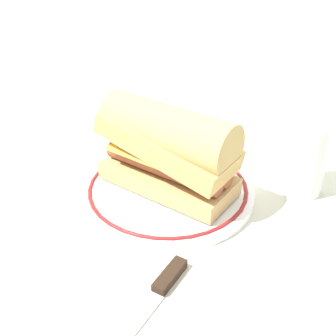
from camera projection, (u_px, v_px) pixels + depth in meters
name	position (u px, v px, depth m)	size (l,w,h in m)	color
ground_plane	(164.00, 187.00, 0.66)	(1.50, 1.50, 0.00)	beige
plate	(168.00, 189.00, 0.64)	(0.25, 0.25, 0.01)	white
sausage_sandwich	(168.00, 147.00, 0.60)	(0.20, 0.10, 0.12)	tan
drinking_glass	(304.00, 163.00, 0.63)	(0.06, 0.06, 0.11)	silver
butter_knife	(156.00, 293.00, 0.48)	(0.02, 0.14, 0.01)	silver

